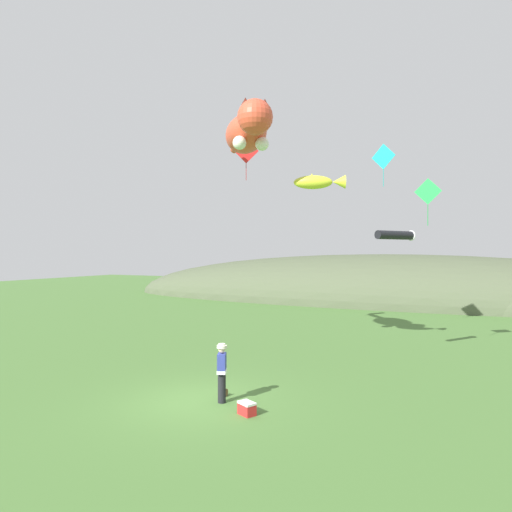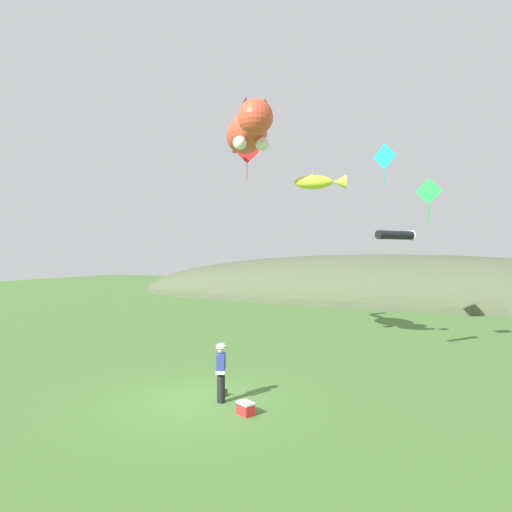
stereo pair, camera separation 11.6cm
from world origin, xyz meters
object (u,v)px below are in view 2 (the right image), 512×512
at_px(festival_attendant, 221,371).
at_px(kite_spool, 224,392).
at_px(kite_fish_windsock, 319,182).
at_px(kite_diamond_red, 247,151).
at_px(picnic_cooler, 246,408).
at_px(kite_tube_streamer, 396,235).
at_px(kite_giant_cat, 248,132).
at_px(kite_diamond_green, 429,192).
at_px(kite_diamond_teal, 384,157).

relative_size(festival_attendant, kite_spool, 7.42).
bearing_deg(kite_fish_windsock, kite_diamond_red, 151.41).
bearing_deg(kite_spool, festival_attendant, -66.98).
distance_m(picnic_cooler, kite_tube_streamer, 10.05).
distance_m(kite_giant_cat, kite_tube_streamer, 7.73).
height_order(kite_diamond_red, kite_diamond_green, kite_diamond_red).
xyz_separation_m(kite_tube_streamer, kite_diamond_teal, (-1.36, 4.88, 4.28)).
xyz_separation_m(kite_tube_streamer, kite_diamond_red, (-8.04, 2.17, 4.70)).
xyz_separation_m(festival_attendant, kite_fish_windsock, (0.73, 7.16, 6.62)).
distance_m(kite_spool, kite_diamond_green, 11.99).
relative_size(picnic_cooler, kite_giant_cat, 0.11).
bearing_deg(picnic_cooler, kite_diamond_red, 116.99).
relative_size(kite_tube_streamer, kite_diamond_red, 0.83).
height_order(kite_fish_windsock, kite_diamond_teal, kite_diamond_teal).
bearing_deg(kite_diamond_teal, kite_diamond_green, -56.11).
bearing_deg(kite_diamond_teal, kite_spool, -102.98).
bearing_deg(kite_fish_windsock, kite_spool, -98.34).
xyz_separation_m(kite_giant_cat, kite_tube_streamer, (6.02, 1.65, -4.57)).
relative_size(kite_giant_cat, kite_tube_streamer, 2.81).
bearing_deg(kite_diamond_red, kite_giant_cat, -62.19).
relative_size(kite_spool, kite_fish_windsock, 0.10).
relative_size(festival_attendant, kite_tube_streamer, 0.95).
relative_size(festival_attendant, picnic_cooler, 3.04).
xyz_separation_m(kite_diamond_red, kite_diamond_green, (9.20, -1.04, -2.84)).
height_order(kite_fish_windsock, kite_diamond_red, kite_diamond_red).
bearing_deg(kite_giant_cat, picnic_cooler, -63.49).
bearing_deg(kite_diamond_red, picnic_cooler, -63.01).
bearing_deg(kite_tube_streamer, kite_diamond_red, 164.86).
relative_size(festival_attendant, kite_diamond_teal, 0.79).
xyz_separation_m(kite_giant_cat, kite_diamond_green, (7.18, 2.79, -2.71)).
bearing_deg(kite_spool, kite_giant_cat, 109.32).
xyz_separation_m(festival_attendant, kite_spool, (-0.24, 0.57, -0.83)).
distance_m(kite_giant_cat, kite_diamond_red, 4.33).
relative_size(kite_fish_windsock, kite_tube_streamer, 1.23).
bearing_deg(picnic_cooler, kite_spool, 139.92).
bearing_deg(kite_giant_cat, kite_diamond_teal, 54.52).
height_order(kite_spool, kite_giant_cat, kite_giant_cat).
bearing_deg(picnic_cooler, kite_tube_streamer, 71.67).
relative_size(festival_attendant, kite_diamond_red, 0.79).
relative_size(kite_spool, kite_diamond_teal, 0.11).
bearing_deg(kite_tube_streamer, kite_giant_cat, -164.63).
distance_m(kite_fish_windsock, kite_diamond_red, 6.04).
xyz_separation_m(kite_spool, kite_diamond_red, (-3.92, 9.25, 9.81)).
height_order(kite_giant_cat, kite_diamond_red, kite_giant_cat).
xyz_separation_m(kite_giant_cat, kite_diamond_teal, (4.66, 6.53, -0.28)).
height_order(kite_giant_cat, kite_tube_streamer, kite_giant_cat).
bearing_deg(kite_giant_cat, kite_tube_streamer, 15.37).
distance_m(festival_attendant, kite_giant_cat, 10.89).
bearing_deg(kite_diamond_red, kite_diamond_teal, 22.05).
distance_m(picnic_cooler, kite_giant_cat, 12.11).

